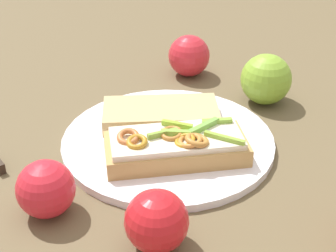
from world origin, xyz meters
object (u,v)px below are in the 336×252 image
(plate, at_px, (168,141))
(apple_2, at_px, (157,221))
(apple_1, at_px, (46,189))
(bread_slice_side, at_px, (163,114))
(apple_4, at_px, (266,79))
(sandwich, at_px, (174,146))
(apple_0, at_px, (189,56))

(plate, height_order, apple_2, apple_2)
(plate, relative_size, apple_2, 4.32)
(plate, xyz_separation_m, apple_1, (0.11, -0.17, 0.03))
(bread_slice_side, bearing_deg, plate, 95.61)
(bread_slice_side, xyz_separation_m, apple_2, (0.24, -0.06, 0.01))
(apple_2, xyz_separation_m, apple_4, (-0.29, 0.24, 0.01))
(plate, height_order, apple_4, apple_4)
(apple_2, bearing_deg, plate, 163.63)
(sandwich, distance_m, bread_slice_side, 0.10)
(bread_slice_side, xyz_separation_m, apple_0, (-0.17, 0.09, 0.01))
(bread_slice_side, height_order, apple_0, apple_0)
(bread_slice_side, relative_size, apple_4, 2.07)
(bread_slice_side, bearing_deg, apple_2, 85.37)
(bread_slice_side, distance_m, apple_0, 0.19)
(plate, bearing_deg, apple_1, -56.90)
(sandwich, relative_size, bread_slice_side, 1.13)
(plate, bearing_deg, sandwich, -3.65)
(apple_0, distance_m, apple_4, 0.16)
(sandwich, bearing_deg, bread_slice_side, -89.97)
(apple_2, bearing_deg, apple_0, 160.54)
(bread_slice_side, xyz_separation_m, apple_1, (0.16, -0.18, 0.01))
(apple_4, bearing_deg, apple_1, -60.28)
(apple_1, bearing_deg, apple_2, 53.70)
(apple_0, bearing_deg, apple_4, 36.22)
(sandwich, relative_size, apple_4, 2.34)
(sandwich, bearing_deg, apple_1, 24.16)
(apple_0, xyz_separation_m, apple_4, (0.13, 0.09, 0.00))
(plate, relative_size, apple_0, 4.06)
(plate, relative_size, sandwich, 1.57)
(apple_1, height_order, apple_2, same)
(apple_0, bearing_deg, apple_2, -19.46)
(apple_2, distance_m, apple_4, 0.38)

